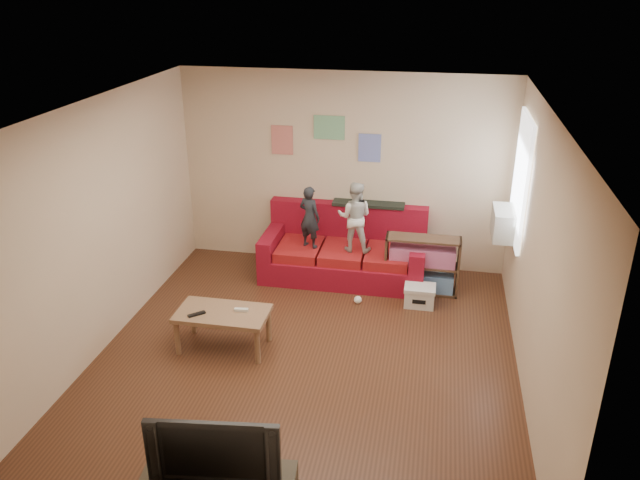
% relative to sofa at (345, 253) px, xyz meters
% --- Properties ---
extents(room_shell, '(4.52, 5.02, 2.72)m').
position_rel_sofa_xyz_m(room_shell, '(-0.10, -2.07, 1.03)').
color(room_shell, '#512C1A').
rests_on(room_shell, ground).
extents(sofa, '(2.19, 1.01, 0.96)m').
position_rel_sofa_xyz_m(sofa, '(0.00, 0.00, 0.00)').
color(sofa, maroon).
rests_on(sofa, ground).
extents(child_a, '(0.36, 0.31, 0.85)m').
position_rel_sofa_xyz_m(child_a, '(-0.45, -0.17, 0.56)').
color(child_a, '#202228').
rests_on(child_a, sofa).
extents(child_b, '(0.47, 0.37, 0.94)m').
position_rel_sofa_xyz_m(child_b, '(0.15, -0.17, 0.61)').
color(child_b, silver).
rests_on(child_b, sofa).
extents(coffee_table, '(1.00, 0.55, 0.45)m').
position_rel_sofa_xyz_m(coffee_table, '(-1.04, -2.06, 0.06)').
color(coffee_table, '#8E6749').
rests_on(coffee_table, ground).
extents(remote, '(0.18, 0.17, 0.02)m').
position_rel_sofa_xyz_m(remote, '(-1.29, -2.18, 0.14)').
color(remote, black).
rests_on(remote, coffee_table).
extents(game_controller, '(0.16, 0.06, 0.03)m').
position_rel_sofa_xyz_m(game_controller, '(-0.84, -2.01, 0.15)').
color(game_controller, silver).
rests_on(game_controller, coffee_table).
extents(bookshelf, '(0.95, 0.29, 0.76)m').
position_rel_sofa_xyz_m(bookshelf, '(1.05, -0.30, 0.02)').
color(bookshelf, '#4B3322').
rests_on(bookshelf, ground).
extents(window, '(0.04, 1.08, 1.48)m').
position_rel_sofa_xyz_m(window, '(2.12, -0.42, 1.32)').
color(window, white).
rests_on(window, room_shell).
extents(ac_unit, '(0.28, 0.55, 0.35)m').
position_rel_sofa_xyz_m(ac_unit, '(2.00, -0.42, 0.76)').
color(ac_unit, '#B7B2A3').
rests_on(ac_unit, window).
extents(artwork_left, '(0.30, 0.01, 0.40)m').
position_rel_sofa_xyz_m(artwork_left, '(-0.95, 0.41, 1.43)').
color(artwork_left, '#D87266').
rests_on(artwork_left, room_shell).
extents(artwork_center, '(0.42, 0.01, 0.32)m').
position_rel_sofa_xyz_m(artwork_center, '(-0.30, 0.41, 1.63)').
color(artwork_center, '#72B27F').
rests_on(artwork_center, room_shell).
extents(artwork_right, '(0.30, 0.01, 0.38)m').
position_rel_sofa_xyz_m(artwork_right, '(0.25, 0.41, 1.38)').
color(artwork_right, '#727FCC').
rests_on(artwork_right, room_shell).
extents(file_box, '(0.38, 0.29, 0.27)m').
position_rel_sofa_xyz_m(file_box, '(1.06, -0.69, -0.19)').
color(file_box, white).
rests_on(file_box, ground).
extents(television, '(0.98, 0.25, 0.56)m').
position_rel_sofa_xyz_m(television, '(-0.28, -4.32, 0.39)').
color(television, black).
rests_on(television, tv_stand).
extents(tissue, '(0.11, 0.11, 0.10)m').
position_rel_sofa_xyz_m(tissue, '(0.29, -0.79, -0.27)').
color(tissue, white).
rests_on(tissue, ground).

